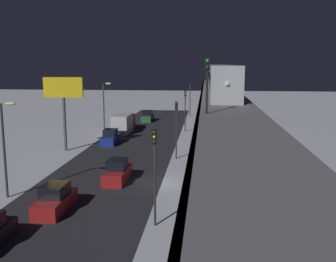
{
  "coord_description": "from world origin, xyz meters",
  "views": [
    {
      "loc": [
        -4.44,
        33.24,
        10.49
      ],
      "look_at": [
        0.87,
        -21.23,
        1.0
      ],
      "focal_mm": 41.67,
      "sensor_mm": 36.0,
      "label": 1
    }
  ],
  "objects_px": {
    "sedan_blue": "(111,138)",
    "traffic_light_far": "(185,105)",
    "sedan_red": "(117,172)",
    "rail_signal": "(207,76)",
    "traffic_light_mid": "(176,122)",
    "sedan_red_2": "(55,200)",
    "traffic_light_distant": "(190,95)",
    "sedan_green": "(147,117)",
    "traffic_light_near": "(155,163)",
    "subway_train": "(220,77)",
    "box_truck": "(124,123)",
    "commercial_billboard": "(63,95)"
  },
  "relations": [
    {
      "from": "subway_train",
      "to": "box_truck",
      "type": "height_order",
      "value": "subway_train"
    },
    {
      "from": "traffic_light_mid",
      "to": "traffic_light_distant",
      "type": "xyz_separation_m",
      "value": [
        0.0,
        -36.36,
        0.0
      ]
    },
    {
      "from": "traffic_light_mid",
      "to": "traffic_light_far",
      "type": "xyz_separation_m",
      "value": [
        0.0,
        -18.18,
        0.0
      ]
    },
    {
      "from": "traffic_light_distant",
      "to": "traffic_light_far",
      "type": "bearing_deg",
      "value": 90.0
    },
    {
      "from": "rail_signal",
      "to": "traffic_light_far",
      "type": "relative_size",
      "value": 0.62
    },
    {
      "from": "box_truck",
      "to": "sedan_red_2",
      "type": "bearing_deg",
      "value": 93.47
    },
    {
      "from": "commercial_billboard",
      "to": "sedan_blue",
      "type": "bearing_deg",
      "value": -134.78
    },
    {
      "from": "rail_signal",
      "to": "traffic_light_distant",
      "type": "xyz_separation_m",
      "value": [
        3.25,
        -50.33,
        -5.44
      ]
    },
    {
      "from": "subway_train",
      "to": "traffic_light_distant",
      "type": "relative_size",
      "value": 5.76
    },
    {
      "from": "sedan_green",
      "to": "sedan_red",
      "type": "xyz_separation_m",
      "value": [
        -2.8,
        37.01,
        0.01
      ]
    },
    {
      "from": "sedan_red_2",
      "to": "rail_signal",
      "type": "bearing_deg",
      "value": -168.07
    },
    {
      "from": "traffic_light_distant",
      "to": "traffic_light_mid",
      "type": "bearing_deg",
      "value": 90.0
    },
    {
      "from": "box_truck",
      "to": "traffic_light_distant",
      "type": "height_order",
      "value": "traffic_light_distant"
    },
    {
      "from": "sedan_red",
      "to": "sedan_red_2",
      "type": "xyz_separation_m",
      "value": [
        2.8,
        7.63,
        -0.0
      ]
    },
    {
      "from": "subway_train",
      "to": "rail_signal",
      "type": "height_order",
      "value": "rail_signal"
    },
    {
      "from": "traffic_light_near",
      "to": "commercial_billboard",
      "type": "relative_size",
      "value": 0.72
    },
    {
      "from": "subway_train",
      "to": "traffic_light_mid",
      "type": "height_order",
      "value": "subway_train"
    },
    {
      "from": "sedan_green",
      "to": "sedan_red",
      "type": "bearing_deg",
      "value": 94.33
    },
    {
      "from": "traffic_light_far",
      "to": "traffic_light_distant",
      "type": "bearing_deg",
      "value": -90.0
    },
    {
      "from": "subway_train",
      "to": "rail_signal",
      "type": "xyz_separation_m",
      "value": [
        1.78,
        24.4,
        0.95
      ]
    },
    {
      "from": "sedan_red",
      "to": "traffic_light_near",
      "type": "distance_m",
      "value": 11.18
    },
    {
      "from": "subway_train",
      "to": "traffic_light_near",
      "type": "xyz_separation_m",
      "value": [
        5.03,
        28.61,
        -4.49
      ]
    },
    {
      "from": "sedan_red",
      "to": "traffic_light_far",
      "type": "distance_m",
      "value": 27.42
    },
    {
      "from": "sedan_green",
      "to": "sedan_red",
      "type": "relative_size",
      "value": 0.96
    },
    {
      "from": "sedan_green",
      "to": "traffic_light_far",
      "type": "height_order",
      "value": "traffic_light_far"
    },
    {
      "from": "sedan_green",
      "to": "commercial_billboard",
      "type": "distance_m",
      "value": 26.86
    },
    {
      "from": "traffic_light_near",
      "to": "commercial_billboard",
      "type": "xyz_separation_m",
      "value": [
        13.77,
        -21.16,
        2.63
      ]
    },
    {
      "from": "traffic_light_near",
      "to": "box_truck",
      "type": "bearing_deg",
      "value": -74.79
    },
    {
      "from": "traffic_light_far",
      "to": "traffic_light_distant",
      "type": "relative_size",
      "value": 1.0
    },
    {
      "from": "sedan_red",
      "to": "commercial_billboard",
      "type": "relative_size",
      "value": 0.53
    },
    {
      "from": "box_truck",
      "to": "traffic_light_far",
      "type": "height_order",
      "value": "traffic_light_far"
    },
    {
      "from": "subway_train",
      "to": "commercial_billboard",
      "type": "height_order",
      "value": "subway_train"
    },
    {
      "from": "box_truck",
      "to": "traffic_light_distant",
      "type": "xyz_separation_m",
      "value": [
        -9.5,
        -19.59,
        2.85
      ]
    },
    {
      "from": "subway_train",
      "to": "traffic_light_distant",
      "type": "height_order",
      "value": "subway_train"
    },
    {
      "from": "sedan_green",
      "to": "box_truck",
      "type": "height_order",
      "value": "box_truck"
    },
    {
      "from": "sedan_red",
      "to": "commercial_billboard",
      "type": "bearing_deg",
      "value": 128.02
    },
    {
      "from": "rail_signal",
      "to": "traffic_light_distant",
      "type": "height_order",
      "value": "rail_signal"
    },
    {
      "from": "traffic_light_mid",
      "to": "subway_train",
      "type": "bearing_deg",
      "value": -115.74
    },
    {
      "from": "rail_signal",
      "to": "sedan_red_2",
      "type": "distance_m",
      "value": 14.1
    },
    {
      "from": "traffic_light_distant",
      "to": "sedan_green",
      "type": "bearing_deg",
      "value": 46.72
    },
    {
      "from": "sedan_red_2",
      "to": "traffic_light_far",
      "type": "relative_size",
      "value": 0.73
    },
    {
      "from": "traffic_light_mid",
      "to": "traffic_light_near",
      "type": "bearing_deg",
      "value": 90.0
    },
    {
      "from": "traffic_light_distant",
      "to": "sedan_red",
      "type": "bearing_deg",
      "value": 84.03
    },
    {
      "from": "sedan_green",
      "to": "sedan_red",
      "type": "distance_m",
      "value": 37.12
    },
    {
      "from": "rail_signal",
      "to": "commercial_billboard",
      "type": "relative_size",
      "value": 0.45
    },
    {
      "from": "sedan_blue",
      "to": "traffic_light_distant",
      "type": "relative_size",
      "value": 0.67
    },
    {
      "from": "sedan_red",
      "to": "traffic_light_near",
      "type": "bearing_deg",
      "value": -63.82
    },
    {
      "from": "sedan_blue",
      "to": "traffic_light_far",
      "type": "relative_size",
      "value": 0.67
    },
    {
      "from": "sedan_red_2",
      "to": "sedan_green",
      "type": "bearing_deg",
      "value": -90.0
    },
    {
      "from": "sedan_red",
      "to": "rail_signal",
      "type": "bearing_deg",
      "value": -33.99
    }
  ]
}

